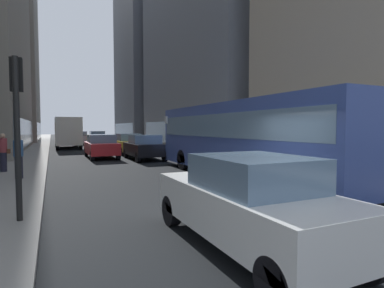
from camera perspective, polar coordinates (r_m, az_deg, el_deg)
name	(u,v)px	position (r m, az deg, el deg)	size (l,w,h in m)	color
ground_plane	(88,144)	(41.45, -18.76, 0.03)	(120.00, 120.00, 0.00)	black
sidewalk_left	(39,144)	(41.25, -26.66, -0.04)	(2.40, 110.00, 0.15)	gray
sidewalk_right	(132,142)	(42.41, -11.08, 0.30)	(2.40, 110.00, 0.15)	#ADA89E
building_right_mid	(210,44)	(35.57, 3.41, 18.06)	(8.95, 22.32, 22.59)	slate
building_right_far	(153,30)	(56.24, -7.31, 20.37)	(10.60, 15.08, 37.65)	#4C515B
transit_bus	(243,135)	(12.55, 9.52, 1.60)	(2.78, 11.53, 3.05)	#33478C
car_white_van	(248,202)	(5.44, 10.46, -10.51)	(1.72, 4.20, 1.62)	silver
car_silver_sedan	(79,138)	(40.51, -20.35, 1.10)	(1.87, 4.19, 1.62)	#B7BABF
car_grey_wagon	(97,137)	(42.49, -17.30, 1.24)	(1.89, 4.51, 1.62)	slate
car_red_coupe	(101,146)	(21.77, -16.57, -0.39)	(1.82, 4.47, 1.62)	red
car_black_suv	(144,147)	(20.08, -8.88, -0.58)	(1.89, 4.06, 1.62)	black
car_yellow_taxi	(128,144)	(24.52, -11.80, 0.04)	(1.71, 3.98, 1.62)	yellow
box_truck	(68,132)	(33.38, -22.20, 2.13)	(2.30, 7.50, 3.05)	#A51919
dalmatian_dog	(273,192)	(7.87, 14.81, -8.60)	(0.22, 0.96, 0.72)	white
pedestrian_with_handbag	(3,152)	(15.81, -31.75, -1.30)	(0.45, 0.34, 1.69)	#1E1E2D
pedestrian_in_coat	(18,156)	(13.37, -29.63, -1.96)	(0.34, 0.34, 1.69)	#1E1E2D
traffic_light_near	(17,111)	(7.35, -29.86, 5.35)	(0.24, 0.41, 3.40)	black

